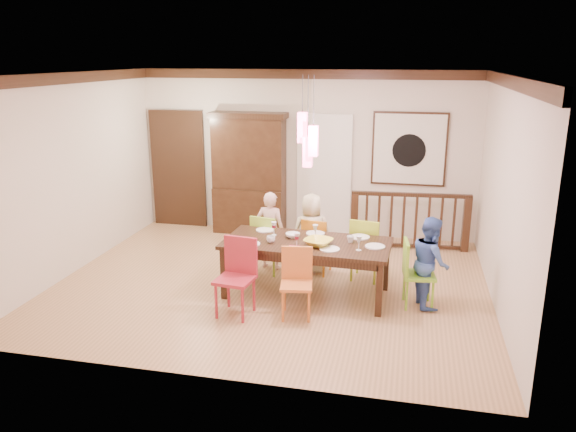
% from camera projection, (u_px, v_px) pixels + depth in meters
% --- Properties ---
extents(floor, '(6.00, 6.00, 0.00)m').
position_uv_depth(floor, '(272.00, 283.00, 8.00)').
color(floor, '#A77D51').
rests_on(floor, ground).
extents(ceiling, '(6.00, 6.00, 0.00)m').
position_uv_depth(ceiling, '(270.00, 74.00, 7.20)').
color(ceiling, white).
rests_on(ceiling, wall_back).
extents(wall_back, '(6.00, 0.00, 6.00)m').
position_uv_depth(wall_back, '(305.00, 154.00, 9.95)').
color(wall_back, beige).
rests_on(wall_back, floor).
extents(wall_left, '(0.00, 5.00, 5.00)m').
position_uv_depth(wall_left, '(73.00, 174.00, 8.22)').
color(wall_left, beige).
rests_on(wall_left, floor).
extents(wall_right, '(0.00, 5.00, 5.00)m').
position_uv_depth(wall_right, '(504.00, 195.00, 6.98)').
color(wall_right, beige).
rests_on(wall_right, floor).
extents(crown_molding, '(6.00, 5.00, 0.16)m').
position_uv_depth(crown_molding, '(270.00, 80.00, 7.22)').
color(crown_molding, black).
rests_on(crown_molding, wall_back).
extents(panel_door, '(1.04, 0.07, 2.24)m').
position_uv_depth(panel_door, '(179.00, 171.00, 10.51)').
color(panel_door, black).
rests_on(panel_door, wall_back).
extents(white_doorway, '(0.97, 0.05, 2.22)m').
position_uv_depth(white_doorway, '(324.00, 177.00, 9.95)').
color(white_doorway, silver).
rests_on(white_doorway, wall_back).
extents(painting, '(1.25, 0.06, 1.25)m').
position_uv_depth(painting, '(409.00, 149.00, 9.50)').
color(painting, black).
rests_on(painting, wall_back).
extents(pendant_cluster, '(0.27, 0.21, 1.14)m').
position_uv_depth(pendant_cluster, '(308.00, 140.00, 7.07)').
color(pendant_cluster, '#FF4C7C').
rests_on(pendant_cluster, ceiling).
extents(dining_table, '(2.24, 1.10, 0.75)m').
position_uv_depth(dining_table, '(307.00, 247.00, 7.46)').
color(dining_table, black).
rests_on(dining_table, floor).
extents(chair_far_left, '(0.48, 0.48, 0.89)m').
position_uv_depth(chair_far_left, '(269.00, 239.00, 8.29)').
color(chair_far_left, '#94C234').
rests_on(chair_far_left, floor).
extents(chair_far_mid, '(0.45, 0.45, 0.85)m').
position_uv_depth(chair_far_mid, '(318.00, 241.00, 8.28)').
color(chair_far_mid, orange).
rests_on(chair_far_mid, floor).
extents(chair_far_right, '(0.48, 0.48, 0.93)m').
position_uv_depth(chair_far_right, '(367.00, 244.00, 8.02)').
color(chair_far_right, '#95AF22').
rests_on(chair_far_right, floor).
extents(chair_near_left, '(0.49, 0.49, 0.97)m').
position_uv_depth(chair_near_left, '(235.00, 273.00, 6.88)').
color(chair_near_left, '#A1222F').
rests_on(chair_near_left, floor).
extents(chair_near_mid, '(0.44, 0.44, 0.86)m').
position_uv_depth(chair_near_mid, '(296.00, 279.00, 6.86)').
color(chair_near_mid, '#CB6A2C').
rests_on(chair_near_mid, floor).
extents(chair_end_right, '(0.44, 0.44, 0.88)m').
position_uv_depth(chair_end_right, '(419.00, 269.00, 7.15)').
color(chair_end_right, '#7FC22D').
rests_on(chair_end_right, floor).
extents(china_hutch, '(1.37, 0.46, 2.17)m').
position_uv_depth(china_hutch, '(249.00, 173.00, 10.06)').
color(china_hutch, black).
rests_on(china_hutch, floor).
extents(balustrade, '(1.95, 0.22, 0.96)m').
position_uv_depth(balustrade, '(410.00, 220.00, 9.31)').
color(balustrade, black).
rests_on(balustrade, floor).
extents(person_far_left, '(0.46, 0.33, 1.19)m').
position_uv_depth(person_far_left, '(270.00, 230.00, 8.43)').
color(person_far_left, beige).
rests_on(person_far_left, floor).
extents(person_far_mid, '(0.67, 0.53, 1.20)m').
position_uv_depth(person_far_mid, '(311.00, 233.00, 8.28)').
color(person_far_mid, beige).
rests_on(person_far_mid, floor).
extents(person_end_right, '(0.57, 0.67, 1.18)m').
position_uv_depth(person_end_right, '(430.00, 262.00, 7.16)').
color(person_end_right, '#4164B8').
rests_on(person_end_right, floor).
extents(serving_bowl, '(0.45, 0.45, 0.09)m').
position_uv_depth(serving_bowl, '(318.00, 242.00, 7.28)').
color(serving_bowl, gold).
rests_on(serving_bowl, dining_table).
extents(small_bowl, '(0.25, 0.25, 0.06)m').
position_uv_depth(small_bowl, '(293.00, 235.00, 7.60)').
color(small_bowl, white).
rests_on(small_bowl, dining_table).
extents(cup_left, '(0.13, 0.13, 0.09)m').
position_uv_depth(cup_left, '(271.00, 239.00, 7.39)').
color(cup_left, silver).
rests_on(cup_left, dining_table).
extents(cup_right, '(0.11, 0.11, 0.09)m').
position_uv_depth(cup_right, '(350.00, 239.00, 7.39)').
color(cup_right, silver).
rests_on(cup_right, dining_table).
extents(plate_far_left, '(0.26, 0.26, 0.01)m').
position_uv_depth(plate_far_left, '(265.00, 230.00, 7.91)').
color(plate_far_left, white).
rests_on(plate_far_left, dining_table).
extents(plate_far_mid, '(0.26, 0.26, 0.01)m').
position_uv_depth(plate_far_mid, '(315.00, 233.00, 7.76)').
color(plate_far_mid, white).
rests_on(plate_far_mid, dining_table).
extents(plate_far_right, '(0.26, 0.26, 0.01)m').
position_uv_depth(plate_far_right, '(360.00, 237.00, 7.61)').
color(plate_far_right, white).
rests_on(plate_far_right, dining_table).
extents(plate_near_left, '(0.26, 0.26, 0.01)m').
position_uv_depth(plate_near_left, '(250.00, 244.00, 7.33)').
color(plate_near_left, white).
rests_on(plate_near_left, dining_table).
extents(plate_near_mid, '(0.26, 0.26, 0.01)m').
position_uv_depth(plate_near_mid, '(330.00, 249.00, 7.13)').
color(plate_near_mid, white).
rests_on(plate_near_mid, dining_table).
extents(plate_end_right, '(0.26, 0.26, 0.01)m').
position_uv_depth(plate_end_right, '(375.00, 246.00, 7.23)').
color(plate_end_right, white).
rests_on(plate_end_right, dining_table).
extents(wine_glass_a, '(0.08, 0.08, 0.19)m').
position_uv_depth(wine_glass_a, '(274.00, 229.00, 7.68)').
color(wine_glass_a, '#590C19').
rests_on(wine_glass_a, dining_table).
extents(wine_glass_b, '(0.08, 0.08, 0.19)m').
position_uv_depth(wine_glass_b, '(315.00, 232.00, 7.55)').
color(wine_glass_b, silver).
rests_on(wine_glass_b, dining_table).
extents(wine_glass_c, '(0.08, 0.08, 0.19)m').
position_uv_depth(wine_glass_c, '(297.00, 240.00, 7.21)').
color(wine_glass_c, '#590C19').
rests_on(wine_glass_c, dining_table).
extents(wine_glass_d, '(0.08, 0.08, 0.19)m').
position_uv_depth(wine_glass_d, '(359.00, 243.00, 7.08)').
color(wine_glass_d, silver).
rests_on(wine_glass_d, dining_table).
extents(napkin, '(0.18, 0.14, 0.01)m').
position_uv_depth(napkin, '(295.00, 248.00, 7.18)').
color(napkin, '#D83359').
rests_on(napkin, dining_table).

